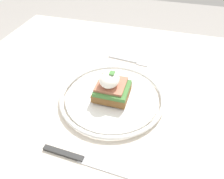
{
  "coord_description": "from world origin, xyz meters",
  "views": [
    {
      "loc": [
        0.42,
        0.16,
        1.15
      ],
      "look_at": [
        0.01,
        0.04,
        0.78
      ],
      "focal_mm": 35.0,
      "sensor_mm": 36.0,
      "label": 1
    }
  ],
  "objects": [
    {
      "name": "plate",
      "position": [
        0.01,
        0.04,
        0.75
      ],
      "size": [
        0.28,
        0.28,
        0.02
      ],
      "color": "white",
      "rests_on": "dining_table"
    },
    {
      "name": "fork",
      "position": [
        -0.18,
        0.05,
        0.75
      ],
      "size": [
        0.03,
        0.14,
        0.0
      ],
      "color": "silver",
      "rests_on": "dining_table"
    },
    {
      "name": "sandwich",
      "position": [
        0.01,
        0.04,
        0.79
      ],
      "size": [
        0.12,
        0.09,
        0.07
      ],
      "color": "brown",
      "rests_on": "plate"
    },
    {
      "name": "dining_table",
      "position": [
        0.0,
        0.0,
        0.63
      ],
      "size": [
        0.88,
        0.91,
        0.74
      ],
      "color": "beige",
      "rests_on": "ground_plane"
    },
    {
      "name": "knife",
      "position": [
        0.2,
        0.02,
        0.75
      ],
      "size": [
        0.02,
        0.2,
        0.01
      ],
      "color": "#2D2D2D",
      "rests_on": "dining_table"
    }
  ]
}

